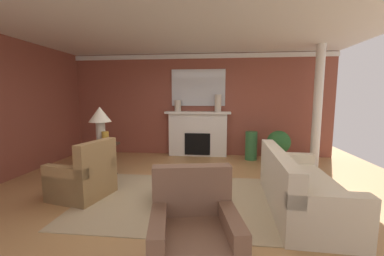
# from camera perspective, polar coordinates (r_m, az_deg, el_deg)

# --- Properties ---
(ground_plane) EXTENTS (8.95, 8.95, 0.00)m
(ground_plane) POSITION_cam_1_polar(r_m,az_deg,el_deg) (4.39, -3.11, -14.74)
(ground_plane) COLOR tan
(wall_fireplace) EXTENTS (7.49, 0.12, 2.82)m
(wall_fireplace) POSITION_cam_1_polar(r_m,az_deg,el_deg) (6.99, 0.71, 5.36)
(wall_fireplace) COLOR brown
(wall_fireplace) RESTS_ON ground_plane
(wall_window) EXTENTS (0.12, 6.35, 2.82)m
(wall_window) POSITION_cam_1_polar(r_m,az_deg,el_deg) (6.01, -37.88, 3.52)
(wall_window) COLOR brown
(wall_window) RESTS_ON ground_plane
(ceiling_panel) EXTENTS (7.49, 6.35, 0.06)m
(ceiling_panel) POSITION_cam_1_polar(r_m,az_deg,el_deg) (4.53, -2.71, 22.73)
(ceiling_panel) COLOR white
(crown_moulding) EXTENTS (7.49, 0.08, 0.12)m
(crown_moulding) POSITION_cam_1_polar(r_m,az_deg,el_deg) (6.99, 0.66, 16.31)
(crown_moulding) COLOR white
(area_rug) EXTENTS (3.32, 2.27, 0.01)m
(area_rug) POSITION_cam_1_polar(r_m,az_deg,el_deg) (4.10, -1.52, -16.30)
(area_rug) COLOR tan
(area_rug) RESTS_ON ground_plane
(fireplace) EXTENTS (1.80, 0.35, 1.24)m
(fireplace) POSITION_cam_1_polar(r_m,az_deg,el_deg) (6.85, 1.35, -1.62)
(fireplace) COLOR white
(fireplace) RESTS_ON ground_plane
(mantel_mirror) EXTENTS (1.49, 0.04, 1.00)m
(mantel_mirror) POSITION_cam_1_polar(r_m,az_deg,el_deg) (6.89, 1.47, 9.34)
(mantel_mirror) COLOR silver
(sofa) EXTENTS (0.98, 2.13, 0.85)m
(sofa) POSITION_cam_1_polar(r_m,az_deg,el_deg) (4.02, 23.47, -12.93)
(sofa) COLOR beige
(sofa) RESTS_ON ground_plane
(armchair_near_window) EXTENTS (0.96, 0.96, 0.95)m
(armchair_near_window) POSITION_cam_1_polar(r_m,az_deg,el_deg) (4.48, -23.83, -10.75)
(armchair_near_window) COLOR #9E7A4C
(armchair_near_window) RESTS_ON ground_plane
(armchair_facing_fireplace) EXTENTS (0.94, 0.94, 0.95)m
(armchair_facing_fireplace) POSITION_cam_1_polar(r_m,az_deg,el_deg) (2.53, 0.54, -24.66)
(armchair_facing_fireplace) COLOR brown
(armchair_facing_fireplace) RESTS_ON ground_plane
(coffee_table) EXTENTS (1.00, 1.00, 0.45)m
(coffee_table) POSITION_cam_1_polar(r_m,az_deg,el_deg) (3.98, -1.54, -11.94)
(coffee_table) COLOR #3D2D1E
(coffee_table) RESTS_ON ground_plane
(side_table) EXTENTS (0.56, 0.56, 0.70)m
(side_table) POSITION_cam_1_polar(r_m,az_deg,el_deg) (5.33, -20.19, -6.69)
(side_table) COLOR #3D2D1E
(side_table) RESTS_ON ground_plane
(table_lamp) EXTENTS (0.44, 0.44, 0.75)m
(table_lamp) POSITION_cam_1_polar(r_m,az_deg,el_deg) (5.20, -20.59, 2.18)
(table_lamp) COLOR beige
(table_lamp) RESTS_ON side_table
(vase_on_side_table) EXTENTS (0.13, 0.13, 0.27)m
(vase_on_side_table) POSITION_cam_1_polar(r_m,az_deg,el_deg) (5.07, -19.49, -2.31)
(vase_on_side_table) COLOR #B7892D
(vase_on_side_table) RESTS_ON side_table
(vase_mantel_left) EXTENTS (0.18, 0.18, 0.31)m
(vase_mantel_left) POSITION_cam_1_polar(r_m,az_deg,el_deg) (6.79, -3.31, 5.18)
(vase_mantel_left) COLOR beige
(vase_mantel_left) RESTS_ON fireplace
(vase_tall_corner) EXTENTS (0.31, 0.31, 0.75)m
(vase_tall_corner) POSITION_cam_1_polar(r_m,az_deg,el_deg) (6.62, 13.57, -4.01)
(vase_tall_corner) COLOR #33703D
(vase_tall_corner) RESTS_ON ground_plane
(vase_mantel_right) EXTENTS (0.18, 0.18, 0.46)m
(vase_mantel_right) POSITION_cam_1_polar(r_m,az_deg,el_deg) (6.69, 6.06, 5.77)
(vase_mantel_right) COLOR beige
(vase_mantel_right) RESTS_ON fireplace
(book_red_cover) EXTENTS (0.26, 0.20, 0.03)m
(book_red_cover) POSITION_cam_1_polar(r_m,az_deg,el_deg) (4.06, -1.21, -9.62)
(book_red_cover) COLOR tan
(book_red_cover) RESTS_ON coffee_table
(potted_plant) EXTENTS (0.56, 0.56, 0.83)m
(potted_plant) POSITION_cam_1_polar(r_m,az_deg,el_deg) (6.32, 19.47, -3.65)
(potted_plant) COLOR #333333
(potted_plant) RESTS_ON ground_plane
(column_white) EXTENTS (0.20, 0.20, 2.82)m
(column_white) POSITION_cam_1_polar(r_m,az_deg,el_deg) (6.41, 27.14, 4.39)
(column_white) COLOR white
(column_white) RESTS_ON ground_plane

